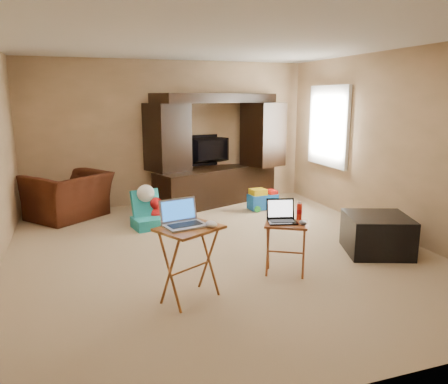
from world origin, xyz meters
name	(u,v)px	position (x,y,z in m)	size (l,w,h in m)	color
floor	(219,252)	(0.00, 0.00, 0.00)	(5.50, 5.50, 0.00)	#CFB48F
ceiling	(218,40)	(0.00, 0.00, 2.50)	(5.50, 5.50, 0.00)	silver
wall_back	(170,133)	(0.00, 2.75, 1.25)	(5.00, 5.00, 0.00)	tan
wall_front	(362,205)	(0.00, -2.75, 1.25)	(5.00, 5.00, 0.00)	tan
wall_right	(392,144)	(2.50, 0.00, 1.25)	(5.50, 5.50, 0.00)	tan
window_pane	(329,126)	(2.48, 1.55, 1.40)	(1.20, 1.20, 0.00)	white
window_frame	(328,126)	(2.46, 1.55, 1.40)	(0.06, 1.14, 1.34)	white
entertainment_center	(217,150)	(0.77, 2.42, 0.97)	(2.37, 0.59, 1.94)	black
television	(213,150)	(0.77, 2.66, 0.93)	(0.98, 0.13, 0.57)	black
recliner	(69,196)	(-1.75, 2.24, 0.36)	(1.10, 0.96, 0.72)	#471F0F
child_rocker	(148,210)	(-0.66, 1.28, 0.28)	(0.42, 0.48, 0.55)	teal
plush_toy	(155,210)	(-0.52, 1.47, 0.21)	(0.37, 0.31, 0.42)	red
push_toy	(263,199)	(1.36, 1.73, 0.19)	(0.50, 0.35, 0.37)	blue
ottoman	(377,234)	(1.83, -0.66, 0.23)	(0.73, 0.73, 0.47)	black
tray_table_left	(190,264)	(-0.66, -1.15, 0.36)	(0.55, 0.44, 0.71)	#A46927
tray_table_right	(286,249)	(0.46, -0.89, 0.29)	(0.44, 0.35, 0.57)	brown
laptop_left	(185,214)	(-0.69, -1.12, 0.83)	(0.37, 0.30, 0.24)	#A4A4A8
laptop_right	(283,212)	(0.42, -0.87, 0.69)	(0.30, 0.25, 0.24)	black
mouse_left	(211,224)	(-0.47, -1.22, 0.74)	(0.09, 0.14, 0.06)	white
mouse_right	(303,223)	(0.59, -1.01, 0.60)	(0.07, 0.12, 0.05)	#45464B
water_bottle	(299,211)	(0.66, -0.81, 0.66)	(0.06, 0.06, 0.18)	red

